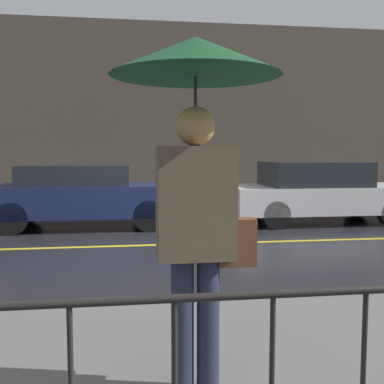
{
  "coord_description": "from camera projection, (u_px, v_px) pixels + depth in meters",
  "views": [
    {
      "loc": [
        -0.59,
        -8.01,
        1.67
      ],
      "look_at": [
        0.15,
        -2.75,
        1.2
      ],
      "focal_mm": 42.0,
      "sensor_mm": 36.0,
      "label": 1
    }
  ],
  "objects": [
    {
      "name": "ground_plane",
      "position": [
        163.0,
        245.0,
        8.13
      ],
      "size": [
        80.0,
        80.0,
        0.0
      ],
      "primitive_type": "plane",
      "color": "black"
    },
    {
      "name": "sidewalk_near",
      "position": [
        214.0,
        375.0,
        3.23
      ],
      "size": [
        28.0,
        3.08,
        0.14
      ],
      "color": "#60605E",
      "rests_on": "ground_plane"
    },
    {
      "name": "sidewalk_far",
      "position": [
        151.0,
        210.0,
        12.55
      ],
      "size": [
        28.0,
        2.12,
        0.14
      ],
      "color": "#60605E",
      "rests_on": "ground_plane"
    },
    {
      "name": "lane_marking",
      "position": [
        163.0,
        245.0,
        8.13
      ],
      "size": [
        25.2,
        0.12,
        0.01
      ],
      "color": "gold",
      "rests_on": "ground_plane"
    },
    {
      "name": "building_storefront",
      "position": [
        148.0,
        116.0,
        13.5
      ],
      "size": [
        28.0,
        0.3,
        5.53
      ],
      "color": "#4C4238",
      "rests_on": "ground_plane"
    },
    {
      "name": "railing_foreground",
      "position": [
        272.0,
        370.0,
        1.9
      ],
      "size": [
        12.0,
        0.04,
        0.96
      ],
      "color": "black",
      "rests_on": "sidewalk_near"
    },
    {
      "name": "pedestrian",
      "position": [
        196.0,
        123.0,
        2.73
      ],
      "size": [
        1.04,
        1.04,
        2.22
      ],
      "rotation": [
        0.0,
        0.0,
        3.14
      ],
      "color": "#23283D",
      "rests_on": "sidewalk_near"
    },
    {
      "name": "car_navy",
      "position": [
        83.0,
        195.0,
        9.99
      ],
      "size": [
        4.48,
        1.71,
        1.4
      ],
      "color": "#19234C",
      "rests_on": "ground_plane"
    },
    {
      "name": "car_white",
      "position": [
        318.0,
        192.0,
        10.75
      ],
      "size": [
        4.4,
        1.85,
        1.45
      ],
      "color": "silver",
      "rests_on": "ground_plane"
    }
  ]
}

